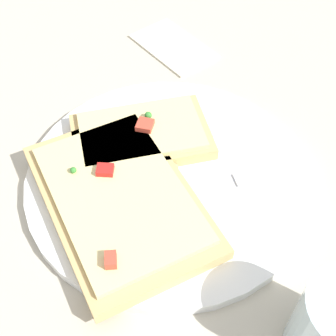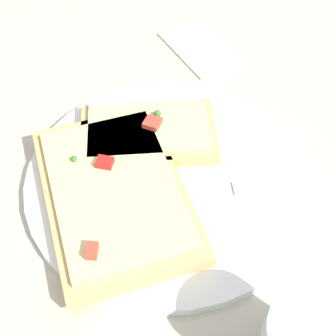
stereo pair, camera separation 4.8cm
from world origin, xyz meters
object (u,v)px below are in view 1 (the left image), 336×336
Objects in this scene: pizza_slice_corner at (141,135)px; napkin at (173,45)px; fork at (160,145)px; pizza_slice_main at (118,196)px; plate at (168,178)px; knife at (227,184)px.

napkin is (0.13, -0.15, -0.02)m from pizza_slice_corner.
pizza_slice_main is (-0.03, 0.08, 0.01)m from fork.
pizza_slice_main is at bearing 87.78° from plate.
pizza_slice_corner is (0.06, -0.01, 0.02)m from plate.
fork is 0.20m from napkin.
pizza_slice_main is 0.09m from pizza_slice_corner.
pizza_slice_corner is (0.02, 0.01, 0.01)m from fork.
fork is 0.84× the size of pizza_slice_main.
knife is at bearing 131.71° from pizza_slice_corner.
pizza_slice_corner reaches higher than plate.
knife is 0.11m from pizza_slice_corner.
fork is 0.09m from knife.
pizza_slice_main is (0.00, 0.06, 0.02)m from plate.
pizza_slice_corner is (0.05, -0.07, 0.00)m from pizza_slice_main.
plate is 0.06m from pizza_slice_corner.
plate is 1.51× the size of knife.
napkin is at bearing -93.33° from knife.
fork is at bearing 142.78° from pizza_slice_corner.
pizza_slice_main and pizza_slice_corner have the same top height.
napkin is at bearing -112.01° from fork.
plate is 0.04m from fork.
napkin is (0.18, -0.15, -0.00)m from plate.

